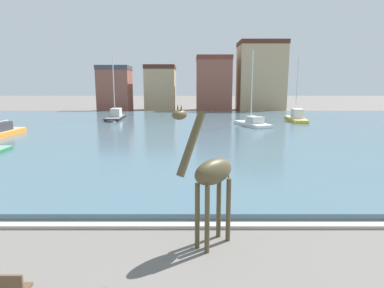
% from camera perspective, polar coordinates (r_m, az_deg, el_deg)
% --- Properties ---
extents(harbor_water, '(79.71, 47.66, 0.36)m').
position_cam_1_polar(harbor_water, '(35.17, -1.06, 2.58)').
color(harbor_water, '#476675').
rests_on(harbor_water, ground).
extents(quay_edge_coping, '(79.71, 0.50, 0.12)m').
position_cam_1_polar(quay_edge_coping, '(11.84, -3.44, -14.03)').
color(quay_edge_coping, '#ADA89E').
rests_on(quay_edge_coping, ground).
extents(giraffe_statue, '(2.01, 2.11, 4.46)m').
position_cam_1_polar(giraffe_statue, '(9.77, 3.43, -5.51)').
color(giraffe_statue, '#4C4228').
rests_on(giraffe_statue, ground).
extents(sailboat_white, '(3.80, 6.73, 8.76)m').
position_cam_1_polar(sailboat_white, '(37.88, 10.40, 3.49)').
color(sailboat_white, white).
rests_on(sailboat_white, ground).
extents(sailboat_black, '(2.12, 7.54, 8.82)m').
position_cam_1_polar(sailboat_black, '(44.96, -13.29, 4.54)').
color(sailboat_black, black).
rests_on(sailboat_black, ground).
extents(sailboat_yellow, '(2.36, 7.73, 8.37)m').
position_cam_1_polar(sailboat_yellow, '(44.61, 17.83, 4.32)').
color(sailboat_yellow, gold).
rests_on(sailboat_yellow, ground).
extents(townhouse_tall_gabled, '(5.99, 5.37, 8.51)m').
position_cam_1_polar(townhouse_tall_gabled, '(64.14, -13.34, 9.49)').
color(townhouse_tall_gabled, '#8E5142').
rests_on(townhouse_tall_gabled, ground).
extents(townhouse_end_terrace, '(5.86, 6.49, 8.72)m').
position_cam_1_polar(townhouse_end_terrace, '(64.92, -5.47, 9.82)').
color(townhouse_end_terrace, tan).
rests_on(townhouse_end_terrace, ground).
extents(townhouse_narrow_midrow, '(6.61, 7.73, 10.33)m').
position_cam_1_polar(townhouse_narrow_midrow, '(63.77, 3.88, 10.56)').
color(townhouse_narrow_midrow, '#8E5142').
rests_on(townhouse_narrow_midrow, ground).
extents(townhouse_wide_warehouse, '(8.75, 7.16, 13.07)m').
position_cam_1_polar(townhouse_wide_warehouse, '(64.90, 12.10, 11.56)').
color(townhouse_wide_warehouse, tan).
rests_on(townhouse_wide_warehouse, ground).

